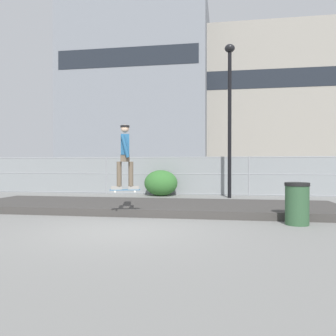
% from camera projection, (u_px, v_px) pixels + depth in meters
% --- Properties ---
extents(ground_plane, '(120.00, 120.00, 0.00)m').
position_uv_depth(ground_plane, '(119.00, 230.00, 7.51)').
color(ground_plane, slate).
extents(gravel_berm, '(11.77, 3.36, 0.22)m').
position_uv_depth(gravel_berm, '(151.00, 206.00, 10.93)').
color(gravel_berm, '#3D3A38').
rests_on(gravel_berm, ground_plane).
extents(skateboard, '(0.82, 0.43, 0.07)m').
position_uv_depth(skateboard, '(125.00, 190.00, 8.92)').
color(skateboard, '#2D608C').
extents(skater, '(0.72, 0.62, 1.72)m').
position_uv_depth(skater, '(125.00, 153.00, 8.91)').
color(skater, gray).
rests_on(skater, skateboard).
extents(chain_fence, '(21.14, 0.06, 1.85)m').
position_uv_depth(chain_fence, '(175.00, 176.00, 16.38)').
color(chain_fence, gray).
rests_on(chain_fence, ground_plane).
extents(street_lamp, '(0.44, 0.44, 6.75)m').
position_uv_depth(street_lamp, '(230.00, 102.00, 14.77)').
color(street_lamp, black).
rests_on(street_lamp, ground_plane).
extents(parked_car_near, '(4.46, 2.06, 1.66)m').
position_uv_depth(parked_car_near, '(89.00, 175.00, 20.45)').
color(parked_car_near, '#B7BABF').
rests_on(parked_car_near, ground_plane).
extents(parked_car_mid, '(4.44, 2.03, 1.66)m').
position_uv_depth(parked_car_mid, '(174.00, 175.00, 19.49)').
color(parked_car_mid, '#474C54').
rests_on(parked_car_mid, ground_plane).
extents(library_building, '(20.40, 14.75, 24.84)m').
position_uv_depth(library_building, '(140.00, 92.00, 50.74)').
color(library_building, slate).
rests_on(library_building, ground_plane).
extents(office_block, '(28.53, 15.30, 20.72)m').
position_uv_depth(office_block, '(288.00, 106.00, 51.33)').
color(office_block, gray).
rests_on(office_block, ground_plane).
extents(shrub_left, '(1.56, 1.28, 1.21)m').
position_uv_depth(shrub_left, '(161.00, 183.00, 15.74)').
color(shrub_left, '#336B2D').
rests_on(shrub_left, ground_plane).
extents(trash_bin, '(0.59, 0.59, 1.03)m').
position_uv_depth(trash_bin, '(297.00, 204.00, 8.18)').
color(trash_bin, '#2D5133').
rests_on(trash_bin, ground_plane).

